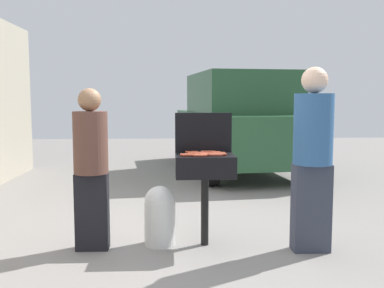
# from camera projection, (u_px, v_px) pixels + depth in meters

# --- Properties ---
(ground_plane) EXTENTS (24.00, 24.00, 0.00)m
(ground_plane) POSITION_uv_depth(u_px,v_px,m) (178.00, 241.00, 4.68)
(ground_plane) COLOR gray
(bbq_grill) EXTENTS (0.60, 0.44, 0.94)m
(bbq_grill) POSITION_uv_depth(u_px,v_px,m) (205.00, 169.00, 4.47)
(bbq_grill) COLOR black
(bbq_grill) RESTS_ON ground
(grill_lid_open) EXTENTS (0.60, 0.05, 0.42)m
(grill_lid_open) POSITION_uv_depth(u_px,v_px,m) (203.00, 132.00, 4.65)
(grill_lid_open) COLOR black
(grill_lid_open) RESTS_ON bbq_grill
(hot_dog_0) EXTENTS (0.13, 0.03, 0.03)m
(hot_dog_0) POSITION_uv_depth(u_px,v_px,m) (216.00, 155.00, 4.34)
(hot_dog_0) COLOR #B74C33
(hot_dog_0) RESTS_ON bbq_grill
(hot_dog_1) EXTENTS (0.13, 0.04, 0.03)m
(hot_dog_1) POSITION_uv_depth(u_px,v_px,m) (192.00, 152.00, 4.56)
(hot_dog_1) COLOR #AD4228
(hot_dog_1) RESTS_ON bbq_grill
(hot_dog_2) EXTENTS (0.13, 0.04, 0.03)m
(hot_dog_2) POSITION_uv_depth(u_px,v_px,m) (207.00, 152.00, 4.60)
(hot_dog_2) COLOR #C6593D
(hot_dog_2) RESTS_ON bbq_grill
(hot_dog_3) EXTENTS (0.13, 0.03, 0.03)m
(hot_dog_3) POSITION_uv_depth(u_px,v_px,m) (200.00, 156.00, 4.29)
(hot_dog_3) COLOR #B74C33
(hot_dog_3) RESTS_ON bbq_grill
(hot_dog_4) EXTENTS (0.13, 0.03, 0.03)m
(hot_dog_4) POSITION_uv_depth(u_px,v_px,m) (188.00, 155.00, 4.32)
(hot_dog_4) COLOR #AD4228
(hot_dog_4) RESTS_ON bbq_grill
(hot_dog_5) EXTENTS (0.13, 0.04, 0.03)m
(hot_dog_5) POSITION_uv_depth(u_px,v_px,m) (197.00, 153.00, 4.50)
(hot_dog_5) COLOR #C6593D
(hot_dog_5) RESTS_ON bbq_grill
(hot_dog_6) EXTENTS (0.13, 0.03, 0.03)m
(hot_dog_6) POSITION_uv_depth(u_px,v_px,m) (214.00, 152.00, 4.54)
(hot_dog_6) COLOR #AD4228
(hot_dog_6) RESTS_ON bbq_grill
(hot_dog_7) EXTENTS (0.13, 0.03, 0.03)m
(hot_dog_7) POSITION_uv_depth(u_px,v_px,m) (194.00, 153.00, 4.46)
(hot_dog_7) COLOR #AD4228
(hot_dog_7) RESTS_ON bbq_grill
(hot_dog_8) EXTENTS (0.13, 0.03, 0.03)m
(hot_dog_8) POSITION_uv_depth(u_px,v_px,m) (208.00, 155.00, 4.37)
(hot_dog_8) COLOR #B74C33
(hot_dog_8) RESTS_ON bbq_grill
(hot_dog_9) EXTENTS (0.13, 0.04, 0.03)m
(hot_dog_9) POSITION_uv_depth(u_px,v_px,m) (201.00, 154.00, 4.41)
(hot_dog_9) COLOR #C6593D
(hot_dog_9) RESTS_ON bbq_grill
(hot_dog_10) EXTENTS (0.13, 0.03, 0.03)m
(hot_dog_10) POSITION_uv_depth(u_px,v_px,m) (209.00, 152.00, 4.57)
(hot_dog_10) COLOR #B74C33
(hot_dog_10) RESTS_ON bbq_grill
(hot_dog_11) EXTENTS (0.13, 0.04, 0.03)m
(hot_dog_11) POSITION_uv_depth(u_px,v_px,m) (220.00, 154.00, 4.38)
(hot_dog_11) COLOR #B74C33
(hot_dog_11) RESTS_ON bbq_grill
(hot_dog_12) EXTENTS (0.13, 0.03, 0.03)m
(hot_dog_12) POSITION_uv_depth(u_px,v_px,m) (206.00, 153.00, 4.47)
(hot_dog_12) COLOR #AD4228
(hot_dog_12) RESTS_ON bbq_grill
(hot_dog_13) EXTENTS (0.13, 0.04, 0.03)m
(hot_dog_13) POSITION_uv_depth(u_px,v_px,m) (201.00, 155.00, 4.33)
(hot_dog_13) COLOR #AD4228
(hot_dog_13) RESTS_ON bbq_grill
(hot_dog_14) EXTENTS (0.13, 0.03, 0.03)m
(hot_dog_14) POSITION_uv_depth(u_px,v_px,m) (187.00, 155.00, 4.36)
(hot_dog_14) COLOR #B74C33
(hot_dog_14) RESTS_ON bbq_grill
(hot_dog_15) EXTENTS (0.13, 0.03, 0.03)m
(hot_dog_15) POSITION_uv_depth(u_px,v_px,m) (219.00, 153.00, 4.48)
(hot_dog_15) COLOR #C6593D
(hot_dog_15) RESTS_ON bbq_grill
(propane_tank) EXTENTS (0.32, 0.32, 0.62)m
(propane_tank) POSITION_uv_depth(u_px,v_px,m) (160.00, 214.00, 4.52)
(propane_tank) COLOR silver
(propane_tank) RESTS_ON ground
(person_left) EXTENTS (0.34, 0.34, 1.61)m
(person_left) POSITION_uv_depth(u_px,v_px,m) (91.00, 163.00, 4.33)
(person_left) COLOR black
(person_left) RESTS_ON ground
(person_right) EXTENTS (0.38, 0.38, 1.81)m
(person_right) POSITION_uv_depth(u_px,v_px,m) (313.00, 153.00, 4.28)
(person_right) COLOR #333847
(person_right) RESTS_ON ground
(parked_minivan) EXTENTS (2.47, 4.60, 2.02)m
(parked_minivan) POSITION_uv_depth(u_px,v_px,m) (238.00, 122.00, 9.11)
(parked_minivan) COLOR #234C2D
(parked_minivan) RESTS_ON ground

